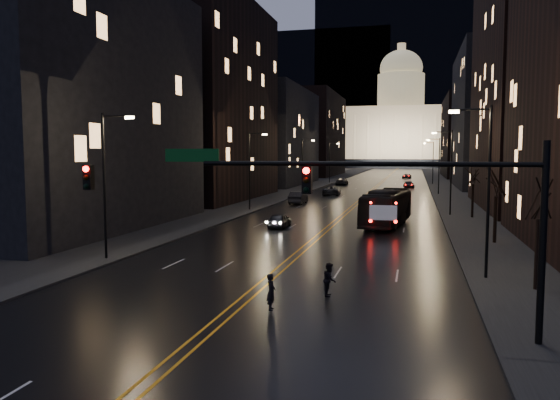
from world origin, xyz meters
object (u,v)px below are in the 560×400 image
Objects in this scene: oncoming_car_b at (298,198)px; pedestrian_b at (330,279)px; traffic_signal at (374,195)px; receding_car_a at (394,198)px; pedestrian_a at (271,292)px; bus at (387,208)px; oncoming_car_a at (279,220)px.

pedestrian_b is at bearing 103.04° from oncoming_car_b.
traffic_signal is 52.59m from receding_car_a.
oncoming_car_b is at bearing 11.30° from pedestrian_b.
receding_car_a is at bearing -167.14° from oncoming_car_b.
pedestrian_b is at bearing -41.09° from pedestrian_a.
pedestrian_b is (-1.30, -25.87, -0.86)m from bus.
pedestrian_b is at bearing 114.74° from traffic_signal.
receding_car_a is (-0.15, 21.53, -0.80)m from bus.
receding_car_a reaches higher than oncoming_car_b.
pedestrian_a is (-3.33, -28.71, -0.86)m from bus.
oncoming_car_a is at bearing -149.93° from bus.
oncoming_car_a is at bearing 7.67° from pedestrian_a.
receding_car_a is at bearing -3.90° from pedestrian_b.
pedestrian_a reaches higher than pedestrian_b.
bus is 9.97m from oncoming_car_a.
pedestrian_a is (5.83, -24.89, 0.11)m from oncoming_car_a.
pedestrian_a is (-3.19, -50.24, -0.06)m from receding_car_a.
pedestrian_a reaches higher than oncoming_car_a.
bus is 21.55m from receding_car_a.
pedestrian_a is at bearing 153.54° from traffic_signal.
oncoming_car_b is at bearing -83.30° from oncoming_car_a.
oncoming_car_b is at bearing 130.76° from bus.
bus is at bearing -158.46° from oncoming_car_a.
receding_car_a is at bearing 97.84° from bus.
pedestrian_a is at bearing 141.90° from pedestrian_b.
oncoming_car_a is 2.51× the size of pedestrian_b.
oncoming_car_b is 45.79m from pedestrian_b.
oncoming_car_b reaches higher than pedestrian_a.
oncoming_car_b is 0.98× the size of receding_car_a.
bus is (-1.01, 30.87, -3.46)m from traffic_signal.
oncoming_car_b reaches higher than oncoming_car_a.
pedestrian_b is (7.86, -22.05, 0.11)m from oncoming_car_a.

